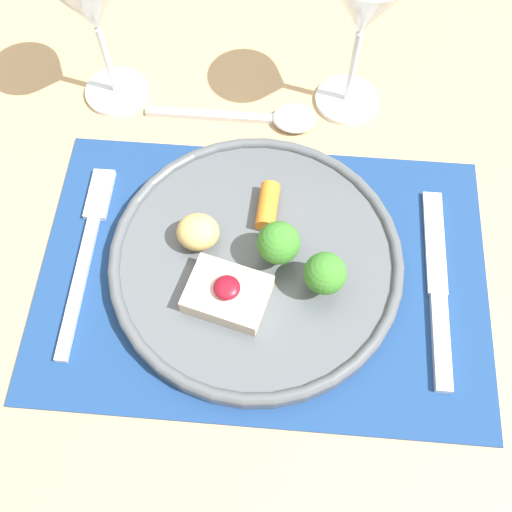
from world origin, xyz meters
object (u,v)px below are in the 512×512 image
(spoon, at_px, (274,118))
(fork, at_px, (88,244))
(dinner_plate, at_px, (256,260))
(wine_glass_far, at_px, (91,5))
(wine_glass_near, at_px, (364,10))
(knife, at_px, (438,298))

(spoon, bearing_deg, fork, -138.83)
(dinner_plate, xyz_separation_m, wine_glass_far, (-0.19, 0.22, 0.11))
(fork, height_order, wine_glass_far, wine_glass_far)
(wine_glass_near, bearing_deg, fork, -140.57)
(dinner_plate, distance_m, wine_glass_far, 0.31)
(fork, height_order, wine_glass_near, wine_glass_near)
(spoon, bearing_deg, wine_glass_near, 19.71)
(dinner_plate, height_order, fork, dinner_plate)
(knife, distance_m, wine_glass_near, 0.30)
(knife, distance_m, wine_glass_far, 0.46)
(fork, relative_size, wine_glass_far, 1.25)
(fork, relative_size, knife, 1.00)
(dinner_plate, relative_size, fork, 1.36)
(fork, xyz_separation_m, wine_glass_near, (0.27, 0.22, 0.13))
(dinner_plate, bearing_deg, wine_glass_near, 68.54)
(fork, bearing_deg, knife, -7.66)
(spoon, height_order, wine_glass_near, wine_glass_near)
(knife, relative_size, spoon, 1.09)
(spoon, distance_m, wine_glass_near, 0.16)
(wine_glass_far, bearing_deg, spoon, -8.25)
(knife, height_order, wine_glass_near, wine_glass_near)
(dinner_plate, distance_m, knife, 0.19)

